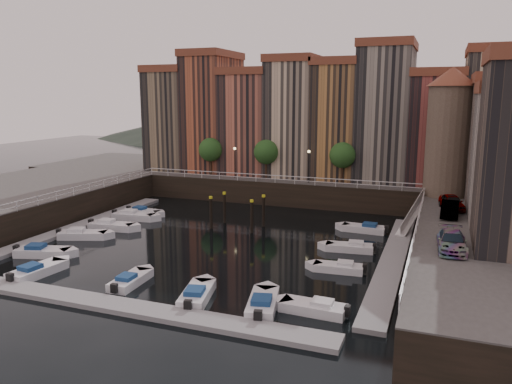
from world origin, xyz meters
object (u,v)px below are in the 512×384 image
at_px(car_a, 452,203).
at_px(car_b, 450,210).
at_px(corner_tower, 449,130).
at_px(mooring_pilings, 238,212).
at_px(gangway, 413,213).
at_px(boat_left_1, 82,235).
at_px(boat_left_0, 42,252).
at_px(boat_left_2, 111,226).
at_px(car_c, 452,243).

xyz_separation_m(car_a, car_b, (-0.19, -3.09, -0.02)).
relative_size(corner_tower, car_b, 3.26).
height_order(corner_tower, mooring_pilings, corner_tower).
distance_m(gangway, mooring_pilings, 18.29).
xyz_separation_m(gangway, boat_left_1, (-30.31, -14.48, -1.54)).
bearing_deg(gangway, corner_tower, 57.20).
height_order(mooring_pilings, boat_left_0, mooring_pilings).
xyz_separation_m(boat_left_2, car_c, (33.12, -5.68, 3.29)).
distance_m(boat_left_2, car_c, 33.77).
distance_m(mooring_pilings, car_a, 21.35).
bearing_deg(mooring_pilings, boat_left_0, -129.75).
relative_size(corner_tower, car_c, 2.93).
bearing_deg(boat_left_1, gangway, 5.33).
bearing_deg(boat_left_0, gangway, 17.25).
bearing_deg(car_b, car_a, 88.20).
bearing_deg(car_a, car_c, -105.23).
bearing_deg(boat_left_2, gangway, 12.67).
distance_m(corner_tower, car_a, 9.61).
xyz_separation_m(boat_left_1, boat_left_2, (0.66, 3.78, 0.01)).
relative_size(boat_left_2, car_a, 1.22).
relative_size(mooring_pilings, car_c, 1.12).
xyz_separation_m(corner_tower, boat_left_2, (-32.55, -15.20, -9.80)).
bearing_deg(corner_tower, boat_left_2, -154.97).
height_order(gangway, car_c, car_c).
relative_size(gangway, boat_left_2, 1.62).
distance_m(corner_tower, car_c, 21.87).
height_order(boat_left_1, car_b, car_b).
height_order(boat_left_0, car_c, car_c).
distance_m(mooring_pilings, boat_left_1, 15.80).
relative_size(gangway, car_a, 1.97).
bearing_deg(gangway, boat_left_2, -160.16).
relative_size(corner_tower, boat_left_1, 2.78).
relative_size(gangway, car_c, 1.77).
xyz_separation_m(corner_tower, gangway, (-2.90, -4.50, -8.28)).
bearing_deg(car_c, gangway, 98.97).
bearing_deg(car_a, mooring_pilings, 172.63).
bearing_deg(car_b, car_c, -87.81).
bearing_deg(gangway, mooring_pilings, -163.09).
xyz_separation_m(mooring_pilings, car_a, (21.08, 2.75, 2.07)).
relative_size(car_a, car_c, 0.90).
bearing_deg(boat_left_2, boat_left_0, -98.53).
bearing_deg(car_c, corner_tower, 88.57).
bearing_deg(gangway, car_b, -59.15).
xyz_separation_m(mooring_pilings, boat_left_1, (-12.81, -9.16, -1.27)).
height_order(boat_left_1, car_a, car_a).
height_order(gangway, boat_left_0, gangway).
bearing_deg(corner_tower, car_b, -87.26).
bearing_deg(gangway, boat_left_0, -145.94).
relative_size(boat_left_1, car_c, 1.05).
bearing_deg(mooring_pilings, gangway, 16.91).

